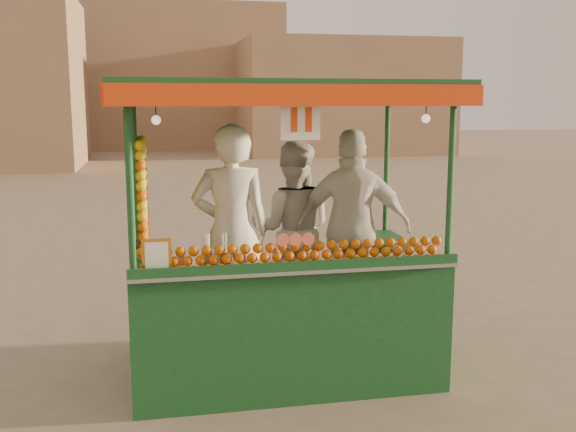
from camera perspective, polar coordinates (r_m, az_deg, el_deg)
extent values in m
plane|color=#6D604E|center=(6.17, 2.68, -12.23)|extent=(90.00, 90.00, 0.00)
cube|color=#917252|center=(30.72, 4.53, 10.17)|extent=(9.00, 6.00, 5.00)
cube|color=#917252|center=(35.57, -12.64, 11.53)|extent=(14.00, 7.00, 7.00)
cube|color=#103D21|center=(5.93, -0.67, -11.66)|extent=(2.50, 1.54, 0.29)
cylinder|color=black|center=(5.83, -9.23, -11.87)|extent=(0.35, 0.10, 0.35)
cylinder|color=black|center=(6.13, 7.44, -10.72)|extent=(0.35, 0.10, 0.35)
cube|color=#103D21|center=(5.17, 0.63, -8.70)|extent=(2.50, 0.29, 0.77)
cube|color=#103D21|center=(5.76, -11.81, -6.97)|extent=(0.29, 1.25, 0.77)
cube|color=#103D21|center=(6.14, 9.39, -5.83)|extent=(0.29, 1.25, 0.77)
cube|color=#B2B2B7|center=(5.09, 0.57, -4.33)|extent=(2.50, 0.44, 0.03)
cylinder|color=#103D21|center=(4.74, -13.46, 2.45)|extent=(0.05, 0.05, 1.35)
cylinder|color=#103D21|center=(5.24, 13.87, 3.11)|extent=(0.05, 0.05, 1.35)
cylinder|color=#103D21|center=(6.17, -13.03, 4.13)|extent=(0.05, 0.05, 1.35)
cylinder|color=#103D21|center=(6.56, 8.50, 4.60)|extent=(0.05, 0.05, 1.35)
cube|color=#103D21|center=(5.52, -0.72, 11.13)|extent=(2.69, 1.73, 0.08)
cube|color=red|center=(4.67, 1.29, 10.41)|extent=(2.69, 0.04, 0.15)
cube|color=red|center=(6.37, -2.19, 10.26)|extent=(2.69, 0.04, 0.15)
cube|color=red|center=(5.43, -15.03, 10.00)|extent=(0.04, 1.73, 0.15)
cube|color=red|center=(5.92, 12.40, 10.07)|extent=(0.04, 1.73, 0.15)
cylinder|color=#FB684C|center=(4.91, 0.66, -2.03)|extent=(0.10, 0.02, 0.10)
cube|color=#C38624|center=(4.83, -11.28, -3.49)|extent=(0.21, 0.02, 0.27)
cube|color=white|center=(4.75, 1.08, 8.31)|extent=(0.29, 0.01, 0.29)
sphere|color=#FFE5B2|center=(4.77, -11.33, 8.13)|extent=(0.07, 0.07, 0.07)
sphere|color=#FFE5B2|center=(5.19, 11.82, 8.24)|extent=(0.07, 0.07, 0.07)
imported|color=silver|center=(5.71, -4.94, -1.34)|extent=(0.69, 0.47, 1.85)
imported|color=beige|center=(6.24, 0.39, -1.19)|extent=(0.94, 0.81, 1.67)
imported|color=silver|center=(6.03, 5.63, -1.03)|extent=(1.12, 0.64, 1.79)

